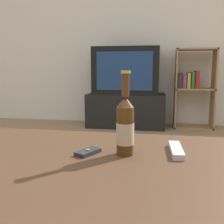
{
  "coord_description": "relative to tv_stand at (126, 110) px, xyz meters",
  "views": [
    {
      "loc": [
        0.22,
        -0.8,
        0.78
      ],
      "look_at": [
        0.01,
        0.38,
        0.58
      ],
      "focal_mm": 42.0,
      "sensor_mm": 36.0,
      "label": 1
    }
  ],
  "objects": [
    {
      "name": "tv_stand",
      "position": [
        0.0,
        0.0,
        0.0
      ],
      "size": [
        1.04,
        0.46,
        0.45
      ],
      "color": "black",
      "rests_on": "ground_plane"
    },
    {
      "name": "television",
      "position": [
        0.0,
        -0.0,
        0.53
      ],
      "size": [
        0.86,
        0.48,
        0.62
      ],
      "color": "black",
      "rests_on": "tv_stand"
    },
    {
      "name": "remote_control",
      "position": [
        0.49,
        -2.59,
        0.27
      ],
      "size": [
        0.05,
        0.18,
        0.02
      ],
      "rotation": [
        0.0,
        0.0,
        0.04
      ],
      "color": "beige",
      "rests_on": "coffee_table"
    },
    {
      "name": "bookshelf",
      "position": [
        0.87,
        0.09,
        0.33
      ],
      "size": [
        0.51,
        0.3,
        1.04
      ],
      "color": "#99754C",
      "rests_on": "ground_plane"
    },
    {
      "name": "beer_bottle",
      "position": [
        0.31,
        -2.64,
        0.36
      ],
      "size": [
        0.06,
        0.06,
        0.29
      ],
      "color": "#47280F",
      "rests_on": "coffee_table"
    },
    {
      "name": "coffee_table",
      "position": [
        0.2,
        -2.72,
        0.19
      ],
      "size": [
        1.2,
        0.78,
        0.48
      ],
      "color": "#422B1C",
      "rests_on": "ground_plane"
    },
    {
      "name": "back_wall",
      "position": [
        0.2,
        0.31,
        1.08
      ],
      "size": [
        8.0,
        0.05,
        2.6
      ],
      "color": "silver",
      "rests_on": "ground_plane"
    },
    {
      "name": "cell_phone",
      "position": [
        0.18,
        -2.66,
        0.27
      ],
      "size": [
        0.09,
        0.11,
        0.02
      ],
      "rotation": [
        0.0,
        0.0,
        -0.48
      ],
      "color": "#232328",
      "rests_on": "coffee_table"
    }
  ]
}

